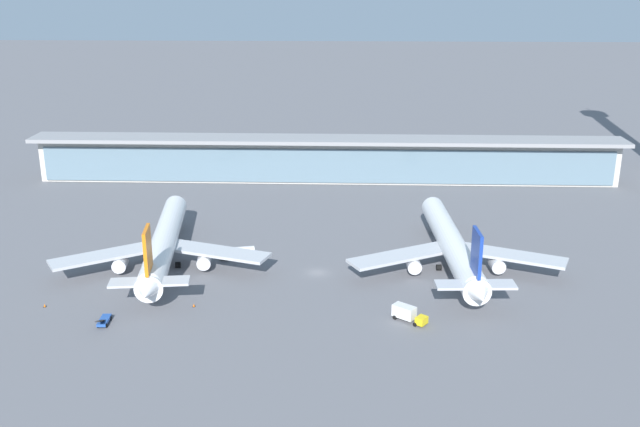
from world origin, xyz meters
TOP-DOWN VIEW (x-y plane):
  - ground_plane at (0.00, 0.00)m, footprint 1200.00×1200.00m
  - airliner_left_stand at (-36.52, 3.15)m, footprint 50.55×66.19m
  - airliner_centre_stand at (31.75, 4.29)m, footprint 50.88×66.21m
  - service_truck_near_nose_yellow at (19.14, -24.00)m, footprint 7.20×6.25m
  - service_truck_under_wing_white at (35.68, -4.33)m, footprint 2.07×3.06m
  - service_truck_mid_apron_blue at (-41.31, -27.63)m, footprint 2.15×6.86m
  - service_truck_by_tail_white at (-19.54, 8.22)m, footprint 8.88×4.16m
  - terminal_building at (0.00, 77.77)m, footprint 194.40×12.80m
  - safety_cone_alpha at (-56.27, -20.32)m, footprint 0.62×0.62m
  - safety_cone_bravo at (-25.06, -19.05)m, footprint 0.62×0.62m

SIDE VIEW (x-z plane):
  - ground_plane at x=0.00m, z-range 0.00..0.00m
  - safety_cone_alpha at x=-56.27m, z-range -0.03..0.67m
  - safety_cone_bravo at x=-25.06m, z-range -0.03..0.67m
  - service_truck_mid_apron_blue at x=-41.31m, z-range -0.54..2.16m
  - service_truck_under_wing_white at x=35.68m, z-range -0.15..1.90m
  - service_truck_near_nose_yellow at x=19.14m, z-range 0.14..3.24m
  - service_truck_by_tail_white at x=-19.54m, z-range 0.23..3.18m
  - airliner_left_stand at x=-36.52m, z-range -3.26..14.37m
  - airliner_centre_stand at x=31.75m, z-range -3.26..14.37m
  - terminal_building at x=0.00m, z-range 0.27..15.47m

